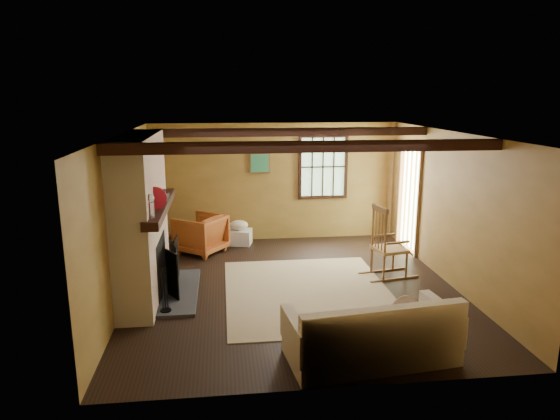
{
  "coord_description": "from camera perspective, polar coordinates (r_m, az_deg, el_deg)",
  "views": [
    {
      "loc": [
        -1.06,
        -7.25,
        2.97
      ],
      "look_at": [
        -0.16,
        0.4,
        1.16
      ],
      "focal_mm": 32.0,
      "sensor_mm": 36.0,
      "label": 1
    }
  ],
  "objects": [
    {
      "name": "ground",
      "position": [
        7.9,
        1.51,
        -8.88
      ],
      "size": [
        5.5,
        5.5,
        0.0
      ],
      "primitive_type": "plane",
      "color": "black",
      "rests_on": "ground"
    },
    {
      "name": "armchair",
      "position": [
        9.59,
        -9.04,
        -2.72
      ],
      "size": [
        1.12,
        1.11,
        0.74
      ],
      "primitive_type": "imported",
      "rotation": [
        0.0,
        0.0,
        -2.2
      ],
      "color": "#BF6026",
      "rests_on": "ground"
    },
    {
      "name": "rocking_chair",
      "position": [
        8.4,
        12.15,
        -4.11
      ],
      "size": [
        0.95,
        0.62,
        1.22
      ],
      "rotation": [
        0.0,
        0.0,
        1.77
      ],
      "color": "tan",
      "rests_on": "ground"
    },
    {
      "name": "firewood_pile",
      "position": [
        10.29,
        -11.23,
        -3.15
      ],
      "size": [
        0.67,
        0.12,
        0.24
      ],
      "color": "brown",
      "rests_on": "ground"
    },
    {
      "name": "fireplace",
      "position": [
        7.57,
        -15.35,
        -1.55
      ],
      "size": [
        1.02,
        2.3,
        2.4
      ],
      "color": "#A85A41",
      "rests_on": "ground"
    },
    {
      "name": "room_envelope",
      "position": [
        7.73,
        2.93,
        3.23
      ],
      "size": [
        5.02,
        5.52,
        2.44
      ],
      "color": "#A4773A",
      "rests_on": "ground"
    },
    {
      "name": "rug",
      "position": [
        7.75,
        3.21,
        -9.34
      ],
      "size": [
        2.5,
        3.0,
        0.01
      ],
      "primitive_type": "cube",
      "color": "tan",
      "rests_on": "ground"
    },
    {
      "name": "sofa",
      "position": [
        5.9,
        10.57,
        -14.18
      ],
      "size": [
        2.0,
        1.07,
        0.77
      ],
      "rotation": [
        0.0,
        0.0,
        0.12
      ],
      "color": "beige",
      "rests_on": "ground"
    },
    {
      "name": "laundry_basket",
      "position": [
        10.09,
        -4.74,
        -3.09
      ],
      "size": [
        0.57,
        0.48,
        0.3
      ],
      "primitive_type": "cube",
      "rotation": [
        0.0,
        0.0,
        -0.22
      ],
      "color": "white",
      "rests_on": "ground"
    },
    {
      "name": "basket_pillow",
      "position": [
        10.02,
        -4.77,
        -1.74
      ],
      "size": [
        0.47,
        0.43,
        0.19
      ],
      "primitive_type": "ellipsoid",
      "rotation": [
        0.0,
        0.0,
        -0.39
      ],
      "color": "beige",
      "rests_on": "laundry_basket"
    }
  ]
}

